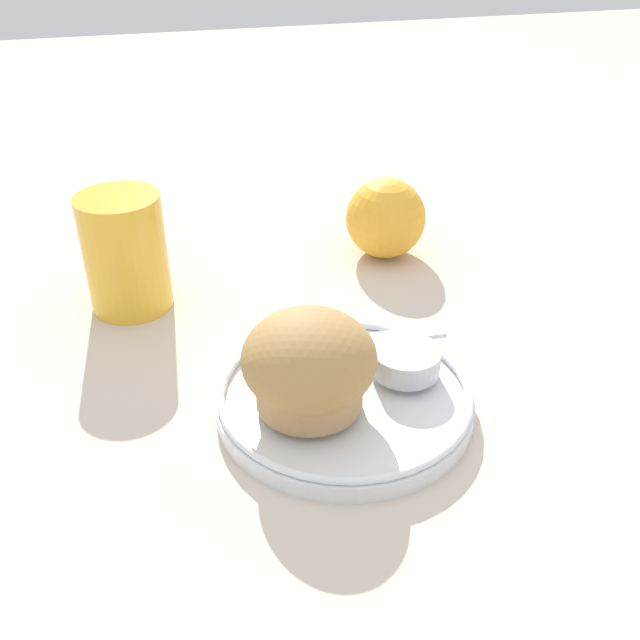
{
  "coord_description": "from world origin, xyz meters",
  "views": [
    {
      "loc": [
        -0.13,
        -0.43,
        0.35
      ],
      "look_at": [
        -0.01,
        0.02,
        0.06
      ],
      "focal_mm": 40.0,
      "sensor_mm": 36.0,
      "label": 1
    }
  ],
  "objects_px": {
    "muffin": "(309,365)",
    "butter_knife": "(347,342)",
    "orange_fruit": "(386,218)",
    "juice_glass": "(125,253)"
  },
  "relations": [
    {
      "from": "orange_fruit",
      "to": "juice_glass",
      "type": "bearing_deg",
      "value": -171.67
    },
    {
      "from": "muffin",
      "to": "butter_knife",
      "type": "height_order",
      "value": "muffin"
    },
    {
      "from": "juice_glass",
      "to": "muffin",
      "type": "bearing_deg",
      "value": -59.79
    },
    {
      "from": "butter_knife",
      "to": "juice_glass",
      "type": "distance_m",
      "value": 0.22
    },
    {
      "from": "orange_fruit",
      "to": "juice_glass",
      "type": "height_order",
      "value": "juice_glass"
    },
    {
      "from": "orange_fruit",
      "to": "juice_glass",
      "type": "xyz_separation_m",
      "value": [
        -0.27,
        -0.04,
        0.01
      ]
    },
    {
      "from": "butter_knife",
      "to": "orange_fruit",
      "type": "height_order",
      "value": "orange_fruit"
    },
    {
      "from": "orange_fruit",
      "to": "juice_glass",
      "type": "relative_size",
      "value": 0.76
    },
    {
      "from": "muffin",
      "to": "butter_knife",
      "type": "bearing_deg",
      "value": 53.61
    },
    {
      "from": "butter_knife",
      "to": "orange_fruit",
      "type": "xyz_separation_m",
      "value": [
        0.1,
        0.18,
        0.02
      ]
    }
  ]
}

